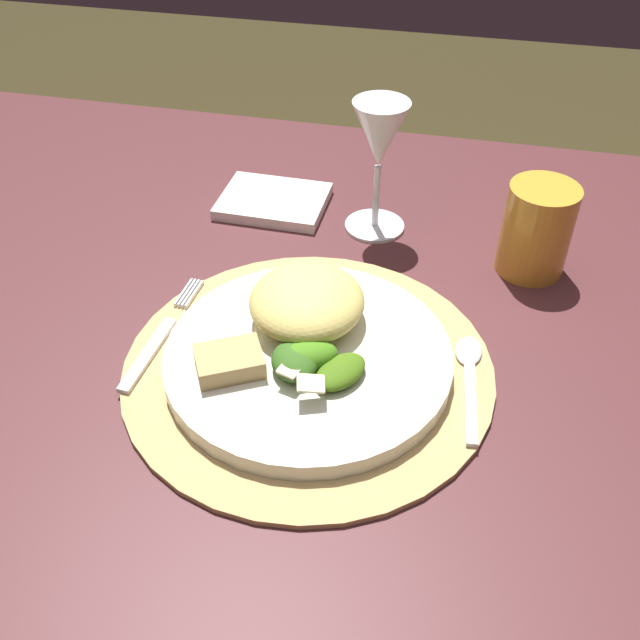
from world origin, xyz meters
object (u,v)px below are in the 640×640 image
(fork, at_px, (159,337))
(spoon, at_px, (469,369))
(amber_tumbler, at_px, (537,230))
(dining_table, at_px, (277,429))
(napkin, at_px, (273,201))
(wine_glass, at_px, (379,142))
(dinner_plate, at_px, (308,358))

(fork, distance_m, spoon, 0.30)
(spoon, distance_m, amber_tumbler, 0.20)
(dining_table, bearing_deg, spoon, -5.19)
(napkin, distance_m, amber_tumbler, 0.32)
(spoon, distance_m, wine_glass, 0.28)
(napkin, bearing_deg, spoon, -43.78)
(dinner_plate, relative_size, amber_tumbler, 2.63)
(napkin, relative_size, amber_tumbler, 1.27)
(dining_table, bearing_deg, dinner_plate, -41.69)
(dining_table, xyz_separation_m, napkin, (-0.06, 0.23, 0.16))
(fork, height_order, wine_glass, wine_glass)
(dinner_plate, distance_m, napkin, 0.30)
(amber_tumbler, bearing_deg, fork, -149.31)
(spoon, xyz_separation_m, wine_glass, (-0.13, 0.23, 0.10))
(dinner_plate, distance_m, wine_glass, 0.27)
(dining_table, relative_size, fork, 7.68)
(spoon, xyz_separation_m, napkin, (-0.26, 0.25, -0.00))
(fork, xyz_separation_m, amber_tumbler, (0.35, 0.21, 0.04))
(fork, bearing_deg, napkin, 81.76)
(spoon, xyz_separation_m, amber_tumbler, (0.05, 0.19, 0.04))
(spoon, bearing_deg, amber_tumbler, 74.01)
(dinner_plate, distance_m, spoon, 0.15)
(wine_glass, relative_size, amber_tumbler, 1.55)
(dining_table, distance_m, wine_glass, 0.34)
(dinner_plate, relative_size, spoon, 1.95)
(dinner_plate, height_order, napkin, dinner_plate)
(dining_table, height_order, wine_glass, wine_glass)
(spoon, bearing_deg, dining_table, 174.81)
(dining_table, xyz_separation_m, spoon, (0.20, -0.02, 0.16))
(dining_table, xyz_separation_m, wine_glass, (0.07, 0.21, 0.26))
(dinner_plate, relative_size, wine_glass, 1.70)
(napkin, height_order, wine_glass, wine_glass)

